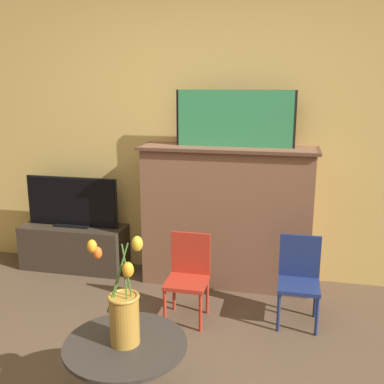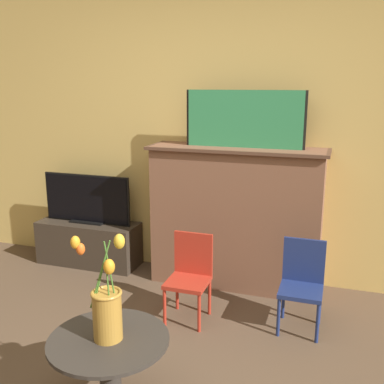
{
  "view_description": "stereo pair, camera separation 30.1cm",
  "coord_description": "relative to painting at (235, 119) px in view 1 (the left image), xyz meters",
  "views": [
    {
      "loc": [
        0.7,
        -1.72,
        1.71
      ],
      "look_at": [
        0.07,
        1.14,
        0.99
      ],
      "focal_mm": 42.0,
      "sensor_mm": 36.0,
      "label": 1
    },
    {
      "loc": [
        0.99,
        -1.64,
        1.71
      ],
      "look_at": [
        0.07,
        1.14,
        0.99
      ],
      "focal_mm": 42.0,
      "sensor_mm": 36.0,
      "label": 2
    }
  ],
  "objects": [
    {
      "name": "painting",
      "position": [
        0.0,
        0.0,
        0.0
      ],
      "size": [
        0.97,
        0.03,
        0.45
      ],
      "color": "black",
      "rests_on": "fireplace_mantel"
    },
    {
      "name": "tv_stand",
      "position": [
        -1.48,
        -0.01,
        -1.21
      ],
      "size": [
        0.97,
        0.35,
        0.41
      ],
      "color": "#382D23",
      "rests_on": "ground"
    },
    {
      "name": "wall_back",
      "position": [
        -0.25,
        0.21,
        -0.07
      ],
      "size": [
        8.0,
        0.06,
        2.7
      ],
      "color": "#E0BC66",
      "rests_on": "ground"
    },
    {
      "name": "side_table",
      "position": [
        -0.31,
        -1.74,
        -1.13
      ],
      "size": [
        0.62,
        0.62,
        0.43
      ],
      "color": "#332D28",
      "rests_on": "ground"
    },
    {
      "name": "chair_blue",
      "position": [
        0.56,
        -0.55,
        -1.07
      ],
      "size": [
        0.29,
        0.29,
        0.63
      ],
      "color": "navy",
      "rests_on": "ground"
    },
    {
      "name": "fireplace_mantel",
      "position": [
        -0.05,
        -0.01,
        -0.81
      ],
      "size": [
        1.46,
        0.42,
        1.19
      ],
      "color": "brown",
      "rests_on": "ground"
    },
    {
      "name": "vase_tulips",
      "position": [
        -0.31,
        -1.74,
        -0.81
      ],
      "size": [
        0.25,
        0.16,
        0.56
      ],
      "color": "#B78433",
      "rests_on": "side_table"
    },
    {
      "name": "chair_red",
      "position": [
        -0.23,
        -0.67,
        -1.07
      ],
      "size": [
        0.29,
        0.29,
        0.63
      ],
      "color": "#B22D1E",
      "rests_on": "ground"
    },
    {
      "name": "tv_monitor",
      "position": [
        -1.48,
        -0.01,
        -0.79
      ],
      "size": [
        0.87,
        0.12,
        0.46
      ],
      "color": "black",
      "rests_on": "tv_stand"
    }
  ]
}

